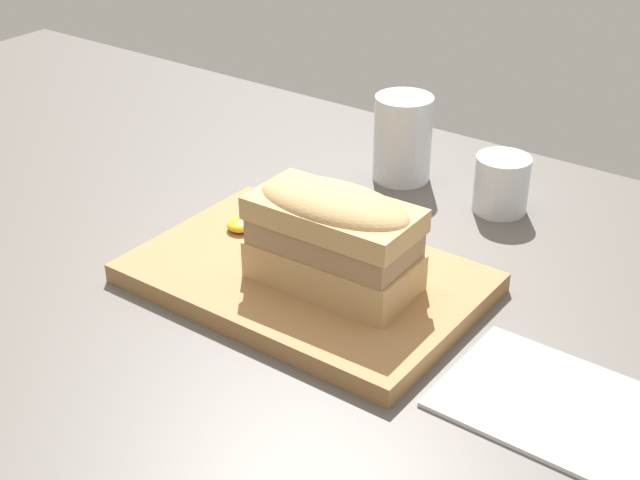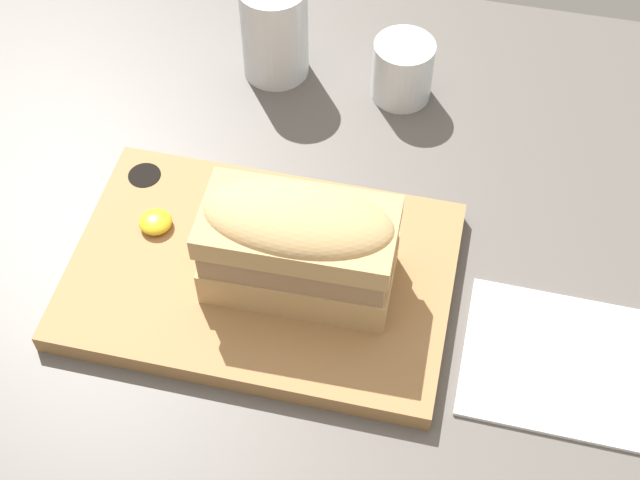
{
  "view_description": "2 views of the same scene",
  "coord_description": "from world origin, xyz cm",
  "px_view_note": "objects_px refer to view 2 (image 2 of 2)",
  "views": [
    {
      "loc": [
        49.33,
        -55.28,
        47.76
      ],
      "look_at": [
        7.71,
        1.85,
        8.2
      ],
      "focal_mm": 50.0,
      "sensor_mm": 36.0,
      "label": 1
    },
    {
      "loc": [
        19.89,
        -38.83,
        65.52
      ],
      "look_at": [
        10.61,
        2.56,
        9.44
      ],
      "focal_mm": 50.0,
      "sensor_mm": 36.0,
      "label": 2
    }
  ],
  "objects_px": {
    "napkin": "(594,369)",
    "sandwich": "(299,243)",
    "serving_board": "(261,274)",
    "wine_glass": "(402,73)",
    "water_glass": "(275,36)"
  },
  "relations": [
    {
      "from": "serving_board",
      "to": "wine_glass",
      "type": "relative_size",
      "value": 5.05
    },
    {
      "from": "serving_board",
      "to": "water_glass",
      "type": "relative_size",
      "value": 3.15
    },
    {
      "from": "water_glass",
      "to": "wine_glass",
      "type": "distance_m",
      "value": 0.13
    },
    {
      "from": "water_glass",
      "to": "napkin",
      "type": "bearing_deg",
      "value": -40.63
    },
    {
      "from": "sandwich",
      "to": "water_glass",
      "type": "xyz_separation_m",
      "value": [
        -0.09,
        0.27,
        -0.03
      ]
    },
    {
      "from": "wine_glass",
      "to": "napkin",
      "type": "xyz_separation_m",
      "value": [
        0.2,
        -0.28,
        -0.03
      ]
    },
    {
      "from": "serving_board",
      "to": "napkin",
      "type": "distance_m",
      "value": 0.29
    },
    {
      "from": "water_glass",
      "to": "wine_glass",
      "type": "xyz_separation_m",
      "value": [
        0.13,
        -0.01,
        -0.02
      ]
    },
    {
      "from": "serving_board",
      "to": "wine_glass",
      "type": "bearing_deg",
      "value": 72.78
    },
    {
      "from": "sandwich",
      "to": "napkin",
      "type": "bearing_deg",
      "value": -4.89
    },
    {
      "from": "sandwich",
      "to": "wine_glass",
      "type": "distance_m",
      "value": 0.27
    },
    {
      "from": "wine_glass",
      "to": "napkin",
      "type": "height_order",
      "value": "wine_glass"
    },
    {
      "from": "serving_board",
      "to": "water_glass",
      "type": "bearing_deg",
      "value": 101.39
    },
    {
      "from": "napkin",
      "to": "sandwich",
      "type": "bearing_deg",
      "value": 175.11
    },
    {
      "from": "water_glass",
      "to": "serving_board",
      "type": "bearing_deg",
      "value": -78.61
    }
  ]
}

